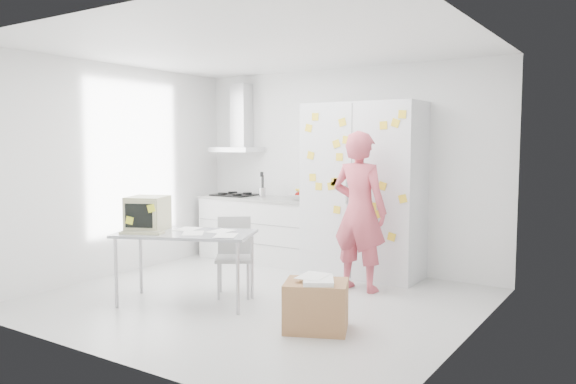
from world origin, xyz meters
The scene contains 10 objects.
floor centered at (0.00, 0.00, -0.01)m, with size 4.50×4.00×0.02m, color silver.
walls centered at (0.00, 0.72, 1.35)m, with size 4.52×4.01×2.70m.
ceiling centered at (0.00, 0.00, 2.70)m, with size 4.50×4.00×0.02m, color white.
counter_run centered at (-1.20, 1.70, 0.47)m, with size 1.84×0.63×1.28m.
range_hood centered at (-1.65, 1.84, 1.96)m, with size 0.70×0.48×1.01m.
tall_cabinet centered at (0.45, 1.67, 1.10)m, with size 1.50×0.68×2.20m.
person centered at (0.74, 0.99, 0.92)m, with size 0.67×0.44×1.83m, color #CB4F5C.
desk centered at (-0.83, -0.58, 0.85)m, with size 1.58×1.21×1.12m.
chair centered at (-0.35, 0.05, 0.49)m, with size 0.55×0.55×0.87m.
cardboard_box centered at (1.04, -0.49, 0.23)m, with size 0.69×0.63×0.49m.
Camera 1 is at (3.56, -4.79, 1.70)m, focal length 35.00 mm.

